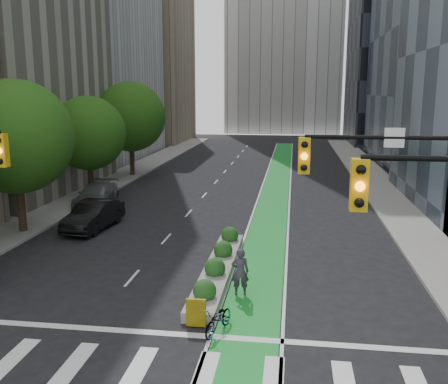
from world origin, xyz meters
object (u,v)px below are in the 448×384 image
(cyclist, at_px, (240,272))
(bicycle, at_px, (219,319))
(median_planter, at_px, (219,266))
(parked_car_left_far, at_px, (96,195))
(parked_car_left_mid, at_px, (94,215))

(cyclist, bearing_deg, bicycle, 75.59)
(median_planter, distance_m, parked_car_left_far, 16.29)
(bicycle, height_order, parked_car_left_mid, parked_car_left_mid)
(median_planter, height_order, bicycle, median_planter)
(median_planter, relative_size, parked_car_left_far, 1.88)
(bicycle, height_order, parked_car_left_far, parked_car_left_far)
(median_planter, relative_size, parked_car_left_mid, 2.01)
(median_planter, xyz_separation_m, bicycle, (0.83, -5.47, 0.10))
(median_planter, bearing_deg, bicycle, -81.41)
(bicycle, height_order, cyclist, cyclist)
(median_planter, distance_m, bicycle, 5.53)
(bicycle, relative_size, parked_car_left_mid, 0.35)
(bicycle, distance_m, parked_car_left_far, 21.16)
(median_planter, xyz_separation_m, parked_car_left_mid, (-8.48, 6.38, 0.47))
(parked_car_left_far, bearing_deg, cyclist, -55.00)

